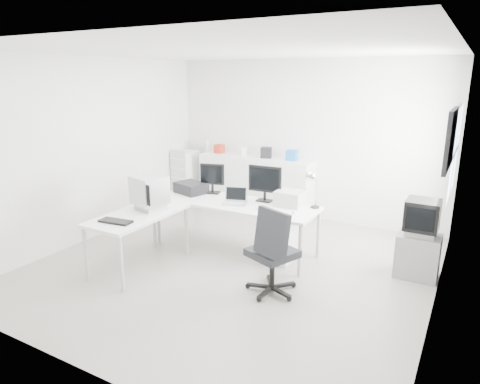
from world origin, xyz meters
The scene contains 30 objects.
floor centered at (0.00, 0.00, 0.00)m, with size 5.00×5.00×0.01m, color #BCB6A9.
ceiling centered at (0.00, 0.00, 2.80)m, with size 5.00×5.00×0.01m, color white.
back_wall centered at (0.00, 2.50, 1.40)m, with size 5.00×0.02×2.80m, color silver.
left_wall centered at (-2.50, 0.00, 1.40)m, with size 0.02×5.00×2.80m, color silver.
right_wall centered at (2.50, 0.00, 1.40)m, with size 0.02×5.00×2.80m, color silver.
window centered at (2.48, 1.20, 1.60)m, with size 0.02×1.20×1.10m, color white, non-canonical shape.
wall_picture centered at (2.47, 0.10, 1.90)m, with size 0.04×0.90×0.60m, color black, non-canonical shape.
main_desk centered at (-0.24, 0.49, 0.38)m, with size 2.40×0.80×0.75m, color silver, non-canonical shape.
side_desk centered at (-1.09, -0.61, 0.38)m, with size 0.70×1.40×0.75m, color silver, non-canonical shape.
drawer_pedestal centered at (0.46, 0.54, 0.30)m, with size 0.40×0.50×0.60m, color silver.
inkjet_printer centered at (-1.09, 0.59, 0.83)m, with size 0.46×0.36×0.16m, color black.
lcd_monitor_small centered at (-0.79, 0.74, 0.99)m, with size 0.38×0.22×0.47m, color black, non-canonical shape.
lcd_monitor_large centered at (0.11, 0.74, 1.01)m, with size 0.50×0.20×0.52m, color black, non-canonical shape.
laptop centered at (-0.19, 0.39, 0.86)m, with size 0.32×0.33×0.21m, color #B7B7BA, non-canonical shape.
white_keyboard centered at (0.41, 0.34, 0.76)m, with size 0.45×0.14×0.02m, color silver.
white_mouse centered at (0.71, 0.39, 0.78)m, with size 0.05×0.05×0.05m, color silver.
laser_printer centered at (0.51, 0.71, 0.86)m, with size 0.37×0.32×0.21m, color #ACACAC.
desk_lamp centered at (0.86, 0.79, 1.01)m, with size 0.17×0.17×0.51m, color silver, non-canonical shape.
crt_monitor centered at (-1.09, -0.36, 0.99)m, with size 0.42×0.42×0.49m, color #B7B7BA, non-canonical shape.
black_keyboard centered at (-1.09, -1.01, 0.76)m, with size 0.42×0.17×0.03m, color black.
office_chair centered at (0.77, -0.39, 0.55)m, with size 0.64×0.64×1.11m, color #242628, non-canonical shape.
tv_cabinet centered at (2.22, 0.90, 0.28)m, with size 0.52×0.42×0.56m, color gray.
crt_tv centered at (2.22, 0.90, 0.79)m, with size 0.50×0.48×0.45m, color black, non-canonical shape.
sideboard centered at (-0.80, 2.24, 0.54)m, with size 2.16×0.54×1.08m, color silver.
clutter_box_a centered at (-1.60, 2.24, 1.16)m, with size 0.16×0.15×0.16m, color #AE2D18.
clutter_box_b centered at (-1.10, 2.24, 1.16)m, with size 0.16×0.13×0.16m, color silver.
clutter_box_c centered at (-0.60, 2.24, 1.18)m, with size 0.19×0.17×0.19m, color black.
clutter_box_d centered at (-0.10, 2.24, 1.17)m, with size 0.18×0.16×0.18m, color #1961B4.
clutter_bottle centered at (-1.90, 2.28, 1.19)m, with size 0.07×0.07×0.22m, color silver.
filing_cabinet centered at (-2.28, 2.05, 0.54)m, with size 0.38×0.45×1.09m, color silver.
Camera 1 is at (2.72, -4.64, 2.50)m, focal length 32.00 mm.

